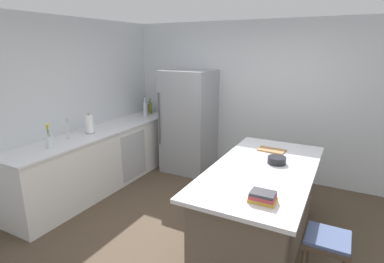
# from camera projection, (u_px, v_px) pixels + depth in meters

# --- Properties ---
(ground_plane) EXTENTS (7.20, 7.20, 0.00)m
(ground_plane) POSITION_uv_depth(u_px,v_px,m) (205.00, 240.00, 3.53)
(ground_plane) COLOR #4C3D2D
(wall_rear) EXTENTS (6.00, 0.10, 2.60)m
(wall_rear) POSITION_uv_depth(u_px,v_px,m) (263.00, 101.00, 5.10)
(wall_rear) COLOR silver
(wall_rear) RESTS_ON ground_plane
(wall_left) EXTENTS (0.10, 6.00, 2.60)m
(wall_left) POSITION_uv_depth(u_px,v_px,m) (50.00, 111.00, 4.28)
(wall_left) COLOR silver
(wall_left) RESTS_ON ground_plane
(counter_run_left) EXTENTS (0.67, 3.11, 0.93)m
(counter_run_left) POSITION_uv_depth(u_px,v_px,m) (103.00, 158.00, 4.81)
(counter_run_left) COLOR silver
(counter_run_left) RESTS_ON ground_plane
(kitchen_island) EXTENTS (1.04, 2.12, 0.91)m
(kitchen_island) POSITION_uv_depth(u_px,v_px,m) (260.00, 206.00, 3.38)
(kitchen_island) COLOR brown
(kitchen_island) RESTS_ON ground_plane
(refrigerator) EXTENTS (0.82, 0.78, 1.80)m
(refrigerator) POSITION_uv_depth(u_px,v_px,m) (189.00, 121.00, 5.38)
(refrigerator) COLOR #93969B
(refrigerator) RESTS_ON ground_plane
(bar_stool) EXTENTS (0.36, 0.36, 0.69)m
(bar_stool) POSITION_uv_depth(u_px,v_px,m) (326.00, 250.00, 2.49)
(bar_stool) COLOR #473828
(bar_stool) RESTS_ON ground_plane
(sink_faucet) EXTENTS (0.15, 0.05, 0.30)m
(sink_faucet) POSITION_uv_depth(u_px,v_px,m) (68.00, 128.00, 4.20)
(sink_faucet) COLOR silver
(sink_faucet) RESTS_ON counter_run_left
(flower_vase) EXTENTS (0.09, 0.09, 0.32)m
(flower_vase) POSITION_uv_depth(u_px,v_px,m) (49.00, 140.00, 3.84)
(flower_vase) COLOR silver
(flower_vase) RESTS_ON counter_run_left
(paper_towel_roll) EXTENTS (0.14, 0.14, 0.31)m
(paper_towel_roll) POSITION_uv_depth(u_px,v_px,m) (89.00, 124.00, 4.49)
(paper_towel_roll) COLOR gray
(paper_towel_roll) RESTS_ON counter_run_left
(syrup_bottle) EXTENTS (0.06, 0.06, 0.24)m
(syrup_bottle) POSITION_uv_depth(u_px,v_px,m) (150.00, 108.00, 5.92)
(syrup_bottle) COLOR #5B3319
(syrup_bottle) RESTS_ON counter_run_left
(olive_oil_bottle) EXTENTS (0.06, 0.06, 0.30)m
(olive_oil_bottle) POSITION_uv_depth(u_px,v_px,m) (151.00, 108.00, 5.81)
(olive_oil_bottle) COLOR olive
(olive_oil_bottle) RESTS_ON counter_run_left
(gin_bottle) EXTENTS (0.07, 0.07, 0.32)m
(gin_bottle) POSITION_uv_depth(u_px,v_px,m) (145.00, 108.00, 5.74)
(gin_bottle) COLOR #8CB79E
(gin_bottle) RESTS_ON counter_run_left
(soda_bottle) EXTENTS (0.07, 0.07, 0.37)m
(soda_bottle) POSITION_uv_depth(u_px,v_px,m) (145.00, 109.00, 5.62)
(soda_bottle) COLOR silver
(soda_bottle) RESTS_ON counter_run_left
(cookbook_stack) EXTENTS (0.23, 0.16, 0.09)m
(cookbook_stack) POSITION_uv_depth(u_px,v_px,m) (263.00, 197.00, 2.54)
(cookbook_stack) COLOR gold
(cookbook_stack) RESTS_ON kitchen_island
(mixing_bowl) EXTENTS (0.20, 0.20, 0.08)m
(mixing_bowl) POSITION_uv_depth(u_px,v_px,m) (277.00, 160.00, 3.38)
(mixing_bowl) COLOR black
(mixing_bowl) RESTS_ON kitchen_island
(cutting_board) EXTENTS (0.34, 0.21, 0.02)m
(cutting_board) POSITION_uv_depth(u_px,v_px,m) (272.00, 150.00, 3.80)
(cutting_board) COLOR #9E7042
(cutting_board) RESTS_ON kitchen_island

